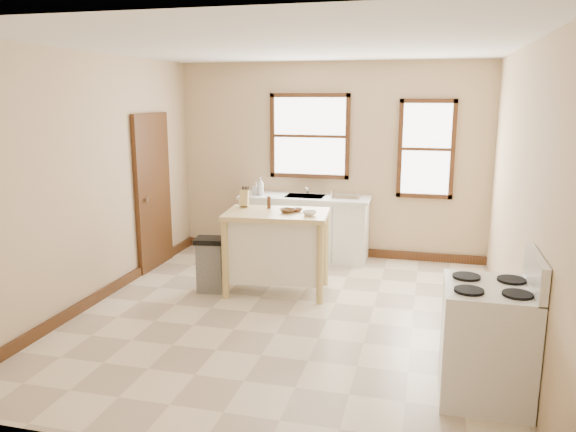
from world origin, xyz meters
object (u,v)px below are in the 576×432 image
(soap_bottle_b, at_px, (256,188))
(dish_rack, at_px, (346,195))
(soap_bottle_a, at_px, (261,186))
(kitchen_island, at_px, (277,252))
(trash_bin, at_px, (211,265))
(pepper_grinder, at_px, (269,202))
(gas_stove, at_px, (488,326))
(bowl_c, at_px, (309,213))
(bowl_b, at_px, (297,210))
(bowl_a, at_px, (287,211))
(knife_block, at_px, (244,199))

(soap_bottle_b, xyz_separation_m, dish_rack, (1.31, 0.01, -0.04))
(soap_bottle_a, relative_size, kitchen_island, 0.21)
(soap_bottle_a, height_order, trash_bin, soap_bottle_a)
(soap_bottle_a, height_order, pepper_grinder, soap_bottle_a)
(gas_stove, bearing_deg, pepper_grinder, 138.29)
(bowl_c, bearing_deg, bowl_b, 137.19)
(kitchen_island, height_order, bowl_a, bowl_a)
(pepper_grinder, relative_size, gas_stove, 0.13)
(bowl_c, bearing_deg, soap_bottle_b, 126.44)
(soap_bottle_b, xyz_separation_m, pepper_grinder, (0.55, -1.24, 0.05))
(soap_bottle_a, xyz_separation_m, dish_rack, (1.23, 0.04, -0.08))
(pepper_grinder, bearing_deg, bowl_b, -13.17)
(trash_bin, height_order, gas_stove, gas_stove)
(bowl_a, bearing_deg, pepper_grinder, 147.92)
(knife_block, bearing_deg, dish_rack, 41.65)
(bowl_a, xyz_separation_m, trash_bin, (-0.91, -0.19, -0.67))
(soap_bottle_b, distance_m, trash_bin, 1.74)
(gas_stove, bearing_deg, trash_bin, 149.79)
(soap_bottle_a, distance_m, bowl_b, 1.54)
(bowl_a, height_order, bowl_c, bowl_c)
(trash_bin, bearing_deg, gas_stove, -39.06)
(pepper_grinder, relative_size, bowl_b, 1.04)
(knife_block, height_order, trash_bin, knife_block)
(knife_block, height_order, gas_stove, knife_block)
(soap_bottle_a, bearing_deg, bowl_a, -71.95)
(soap_bottle_b, bearing_deg, kitchen_island, -48.19)
(bowl_a, height_order, gas_stove, gas_stove)
(knife_block, bearing_deg, soap_bottle_b, 93.50)
(dish_rack, relative_size, bowl_b, 2.68)
(bowl_a, bearing_deg, gas_stove, -42.81)
(kitchen_island, height_order, bowl_c, bowl_c)
(kitchen_island, bearing_deg, gas_stove, -46.45)
(pepper_grinder, relative_size, bowl_a, 0.83)
(pepper_grinder, bearing_deg, dish_rack, 58.87)
(kitchen_island, bearing_deg, bowl_b, 16.92)
(soap_bottle_b, relative_size, trash_bin, 0.27)
(knife_block, xyz_separation_m, trash_bin, (-0.31, -0.38, -0.75))
(bowl_b, bearing_deg, kitchen_island, -157.71)
(bowl_c, bearing_deg, kitchen_island, 167.44)
(knife_block, xyz_separation_m, pepper_grinder, (0.32, -0.02, -0.03))
(pepper_grinder, xyz_separation_m, bowl_a, (0.28, -0.17, -0.05))
(dish_rack, bearing_deg, knife_block, -135.97)
(pepper_grinder, relative_size, trash_bin, 0.23)
(soap_bottle_a, xyz_separation_m, bowl_b, (0.84, -1.30, -0.05))
(bowl_c, relative_size, gas_stove, 0.14)
(knife_block, relative_size, bowl_b, 1.38)
(bowl_c, bearing_deg, trash_bin, -175.45)
(soap_bottle_a, xyz_separation_m, gas_stove, (2.84, -3.32, -0.46))
(pepper_grinder, xyz_separation_m, bowl_b, (0.36, -0.09, -0.06))
(soap_bottle_b, bearing_deg, pepper_grinder, -50.47)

